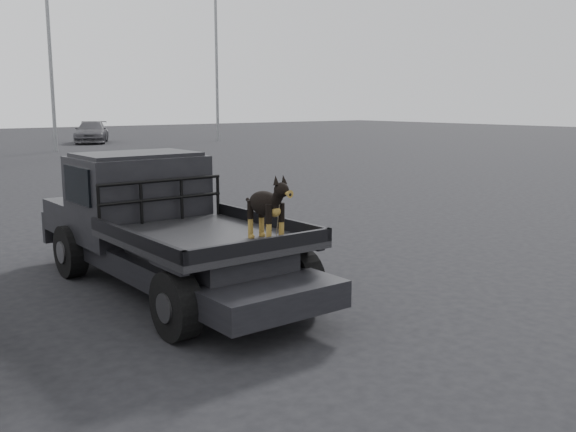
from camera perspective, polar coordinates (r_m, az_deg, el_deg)
ground at (r=7.33m, az=-4.21°, el=-9.95°), size 120.00×120.00×0.00m
flatbed_ute at (r=8.76m, az=-10.38°, el=-3.59°), size 2.00×5.40×0.92m
ute_cab at (r=9.45m, az=-13.23°, el=2.85°), size 1.72×1.30×0.88m
headache_rack at (r=8.80m, az=-11.14°, el=1.32°), size 1.80×0.08×0.55m
dog at (r=7.44m, az=-1.98°, el=0.67°), size 0.32×0.60×0.74m
distant_car_b at (r=42.03m, az=-17.06°, el=7.14°), size 3.65×4.91×1.32m
floodlight_mid at (r=35.27m, az=-20.60°, el=16.53°), size 1.08×0.28×12.49m
floodlight_far at (r=42.62m, az=-6.43°, el=16.31°), size 1.08×0.28×13.13m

